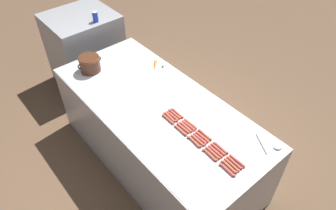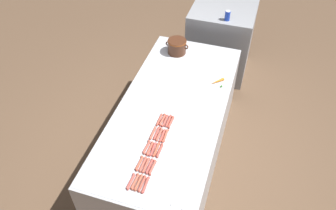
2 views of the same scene
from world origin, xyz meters
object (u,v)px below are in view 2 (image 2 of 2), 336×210
at_px(hot_dog_8, 157,133).
at_px(hot_dog_23, 165,136).
at_px(hot_dog_21, 152,167).
at_px(hot_dog_9, 163,120).
at_px(hot_dog_7, 150,148).
at_px(hot_dog_13, 159,134).
at_px(hot_dog_3, 153,133).
at_px(hot_dog_22, 160,150).
at_px(hot_dog_0, 131,181).
at_px(hot_dog_14, 165,121).
at_px(hot_dog_15, 142,184).
at_px(hot_dog_12, 153,149).
at_px(hot_dog_11, 146,165).
at_px(hot_dog_1, 139,163).
at_px(hot_dog_16, 149,166).
at_px(hot_dog_24, 171,122).
at_px(serving_spoon, 184,206).
at_px(hot_dog_19, 168,121).
at_px(hot_dog_2, 147,147).
at_px(hot_dog_17, 156,150).
at_px(bean_pot, 177,46).
at_px(hot_dog_6, 143,164).
at_px(hot_dog_10, 138,183).
at_px(hot_dog_20, 146,185).
at_px(back_cabinet, 220,40).
at_px(hot_dog_5, 135,182).
at_px(hot_dog_4, 159,120).
at_px(carrot, 217,82).

xyz_separation_m(hot_dog_8, hot_dog_23, (0.08, -0.01, 0.00)).
bearing_deg(hot_dog_21, hot_dog_9, 99.20).
xyz_separation_m(hot_dog_7, hot_dog_13, (0.02, 0.18, 0.00)).
xyz_separation_m(hot_dog_3, hot_dog_22, (0.12, -0.17, 0.00)).
xyz_separation_m(hot_dog_0, hot_dog_14, (0.06, 0.71, 0.00)).
xyz_separation_m(hot_dog_3, hot_dog_15, (0.09, -0.52, 0.00)).
height_order(hot_dog_15, hot_dog_23, same).
relative_size(hot_dog_8, hot_dog_12, 1.00).
bearing_deg(hot_dog_11, hot_dog_15, -79.32).
height_order(hot_dog_7, hot_dog_21, same).
distance_m(hot_dog_1, hot_dog_16, 0.09).
xyz_separation_m(hot_dog_24, serving_spoon, (0.34, -0.79, -0.00)).
bearing_deg(hot_dog_12, hot_dog_16, -79.20).
relative_size(hot_dog_8, hot_dog_19, 1.00).
relative_size(hot_dog_2, hot_dog_17, 1.00).
height_order(hot_dog_1, hot_dog_22, same).
distance_m(hot_dog_8, bean_pot, 1.27).
height_order(hot_dog_11, hot_dog_21, same).
relative_size(hot_dog_6, bean_pot, 0.58).
xyz_separation_m(hot_dog_2, hot_dog_23, (0.12, 0.17, 0.00)).
xyz_separation_m(hot_dog_10, hot_dog_20, (0.06, -0.00, 0.00)).
bearing_deg(back_cabinet, hot_dog_1, -95.18).
bearing_deg(hot_dog_20, hot_dog_11, 110.03).
distance_m(back_cabinet, hot_dog_3, 2.21).
relative_size(hot_dog_9, hot_dog_19, 1.00).
relative_size(hot_dog_0, serving_spoon, 0.64).
height_order(hot_dog_0, hot_dog_8, same).
xyz_separation_m(back_cabinet, hot_dog_12, (-0.17, -2.35, 0.35)).
xyz_separation_m(hot_dog_5, hot_dog_23, (0.09, 0.52, 0.00)).
bearing_deg(hot_dog_22, hot_dog_10, -99.90).
relative_size(hot_dog_2, hot_dog_5, 1.00).
bearing_deg(hot_dog_24, hot_dog_14, 179.83).
bearing_deg(hot_dog_13, hot_dog_10, -89.78).
relative_size(hot_dog_13, hot_dog_19, 1.00).
bearing_deg(hot_dog_17, hot_dog_7, -174.81).
relative_size(hot_dog_21, serving_spoon, 0.64).
bearing_deg(hot_dog_5, hot_dog_4, 92.36).
bearing_deg(hot_dog_23, serving_spoon, -60.85).
height_order(back_cabinet, hot_dog_9, back_cabinet).
xyz_separation_m(hot_dog_1, hot_dog_12, (0.06, 0.17, 0.00)).
xyz_separation_m(hot_dog_2, hot_dog_15, (0.09, -0.35, 0.00)).
bearing_deg(bean_pot, hot_dog_23, -78.20).
bearing_deg(hot_dog_0, carrot, 73.45).
height_order(hot_dog_2, hot_dog_9, same).
bearing_deg(hot_dog_2, hot_dog_14, 80.51).
bearing_deg(hot_dog_20, hot_dog_1, 124.10).
bearing_deg(hot_dog_20, hot_dog_7, 104.20).
relative_size(hot_dog_2, bean_pot, 0.58).
bearing_deg(hot_dog_16, hot_dog_6, 178.54).
xyz_separation_m(hot_dog_4, hot_dog_10, (0.06, -0.70, 0.00)).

